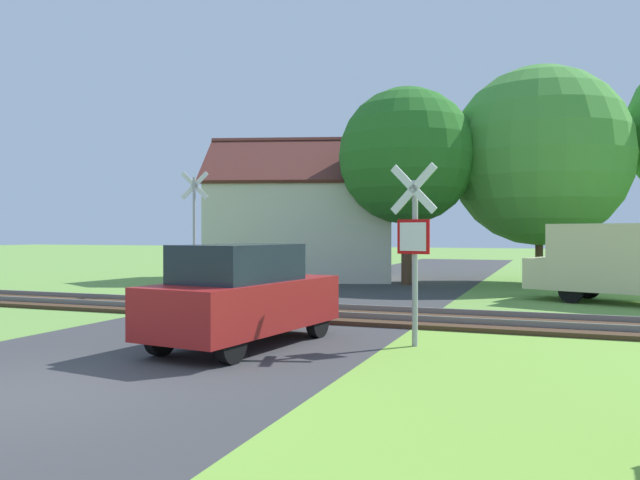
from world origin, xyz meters
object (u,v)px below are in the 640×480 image
at_px(parked_car, 244,295).
at_px(tree_right, 540,156).
at_px(mail_truck, 627,260).
at_px(crossing_sign_far, 194,225).
at_px(stop_sign_near, 414,243).
at_px(house, 302,228).
at_px(tree_center, 407,156).

bearing_deg(parked_car, tree_right, 82.17).
distance_m(tree_right, mail_truck, 7.93).
bearing_deg(parked_car, crossing_sign_far, 135.38).
xyz_separation_m(stop_sign_near, crossing_sign_far, (-8.08, 5.91, 0.42)).
height_order(stop_sign_near, crossing_sign_far, crossing_sign_far).
bearing_deg(tree_right, mail_truck, -69.68).
bearing_deg(house, mail_truck, -41.94).
bearing_deg(tree_right, parked_car, -105.79).
distance_m(house, parked_car, 16.15).
xyz_separation_m(crossing_sign_far, mail_truck, (12.27, 2.64, -0.99)).
bearing_deg(parked_car, mail_truck, 61.81).
height_order(tree_center, parked_car, tree_center).
distance_m(crossing_sign_far, mail_truck, 12.59).
distance_m(stop_sign_near, parked_car, 3.10).
relative_size(stop_sign_near, tree_right, 0.38).
distance_m(tree_center, parked_car, 14.48).
height_order(stop_sign_near, parked_car, stop_sign_near).
height_order(crossing_sign_far, house, house).
bearing_deg(crossing_sign_far, stop_sign_near, -51.40).
bearing_deg(crossing_sign_far, house, 73.55).
bearing_deg(house, tree_right, -11.69).
bearing_deg(stop_sign_near, tree_right, -83.41).
xyz_separation_m(house, tree_center, (4.90, -1.36, 2.73)).
relative_size(crossing_sign_far, tree_center, 0.51).
bearing_deg(parked_car, stop_sign_near, 27.84).
bearing_deg(crossing_sign_far, mail_truck, -3.09).
relative_size(tree_right, parked_car, 2.02).
relative_size(crossing_sign_far, mail_truck, 0.74).
distance_m(tree_right, parked_car, 17.23).
xyz_separation_m(stop_sign_near, tree_right, (1.76, 15.10, 3.18)).
relative_size(stop_sign_near, parked_car, 0.76).
relative_size(stop_sign_near, tree_center, 0.42).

